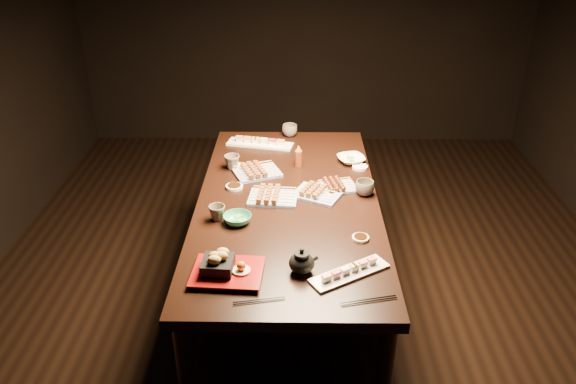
# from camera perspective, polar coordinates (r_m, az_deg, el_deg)

# --- Properties ---
(ground) EXTENTS (5.00, 5.00, 0.00)m
(ground) POSITION_cam_1_polar(r_m,az_deg,el_deg) (3.30, 2.16, -11.62)
(ground) COLOR black
(ground) RESTS_ON ground
(dining_table) EXTENTS (0.92, 1.81, 0.75)m
(dining_table) POSITION_cam_1_polar(r_m,az_deg,el_deg) (3.00, -0.01, -7.12)
(dining_table) COLOR black
(dining_table) RESTS_ON ground
(sushi_platter_near) EXTENTS (0.34, 0.26, 0.04)m
(sushi_platter_near) POSITION_cam_1_polar(r_m,az_deg,el_deg) (2.28, 6.28, -7.90)
(sushi_platter_near) COLOR white
(sushi_platter_near) RESTS_ON dining_table
(sushi_platter_far) EXTENTS (0.41, 0.19, 0.05)m
(sushi_platter_far) POSITION_cam_1_polar(r_m,az_deg,el_deg) (3.41, -2.87, 5.15)
(sushi_platter_far) COLOR white
(sushi_platter_far) RESTS_ON dining_table
(yakitori_plate_center) EXTENTS (0.25, 0.19, 0.06)m
(yakitori_plate_center) POSITION_cam_1_polar(r_m,az_deg,el_deg) (2.79, -1.54, -0.21)
(yakitori_plate_center) COLOR #828EB6
(yakitori_plate_center) RESTS_ON dining_table
(yakitori_plate_right) EXTENTS (0.28, 0.25, 0.06)m
(yakitori_plate_right) POSITION_cam_1_polar(r_m,az_deg,el_deg) (2.83, 2.98, 0.12)
(yakitori_plate_right) COLOR #828EB6
(yakitori_plate_right) RESTS_ON dining_table
(yakitori_plate_left) EXTENTS (0.29, 0.25, 0.06)m
(yakitori_plate_left) POSITION_cam_1_polar(r_m,az_deg,el_deg) (3.05, -3.14, 2.34)
(yakitori_plate_left) COLOR #828EB6
(yakitori_plate_left) RESTS_ON dining_table
(tsukune_plate) EXTENTS (0.22, 0.18, 0.05)m
(tsukune_plate) POSITION_cam_1_polar(r_m,az_deg,el_deg) (2.91, 5.03, 0.79)
(tsukune_plate) COLOR #828EB6
(tsukune_plate) RESTS_ON dining_table
(edamame_bowl_green) EXTENTS (0.15, 0.15, 0.04)m
(edamame_bowl_green) POSITION_cam_1_polar(r_m,az_deg,el_deg) (2.61, -5.16, -2.75)
(edamame_bowl_green) COLOR #339B6F
(edamame_bowl_green) RESTS_ON dining_table
(edamame_bowl_cream) EXTENTS (0.19, 0.19, 0.04)m
(edamame_bowl_cream) POSITION_cam_1_polar(r_m,az_deg,el_deg) (3.21, 6.41, 3.32)
(edamame_bowl_cream) COLOR beige
(edamame_bowl_cream) RESTS_ON dining_table
(tempura_tray) EXTENTS (0.29, 0.24, 0.10)m
(tempura_tray) POSITION_cam_1_polar(r_m,az_deg,el_deg) (2.26, -6.21, -7.35)
(tempura_tray) COLOR black
(tempura_tray) RESTS_ON dining_table
(teacup_near_left) EXTENTS (0.10, 0.10, 0.07)m
(teacup_near_left) POSITION_cam_1_polar(r_m,az_deg,el_deg) (2.64, -7.21, -2.11)
(teacup_near_left) COLOR brown
(teacup_near_left) RESTS_ON dining_table
(teacup_mid_right) EXTENTS (0.10, 0.10, 0.08)m
(teacup_mid_right) POSITION_cam_1_polar(r_m,az_deg,el_deg) (2.86, 7.79, 0.41)
(teacup_mid_right) COLOR brown
(teacup_mid_right) RESTS_ON dining_table
(teacup_far_left) EXTENTS (0.10, 0.10, 0.08)m
(teacup_far_left) POSITION_cam_1_polar(r_m,az_deg,el_deg) (3.12, -5.70, 3.04)
(teacup_far_left) COLOR brown
(teacup_far_left) RESTS_ON dining_table
(teacup_far_right) EXTENTS (0.12, 0.12, 0.07)m
(teacup_far_right) POSITION_cam_1_polar(r_m,az_deg,el_deg) (3.54, 0.17, 6.28)
(teacup_far_right) COLOR brown
(teacup_far_right) RESTS_ON dining_table
(teapot) EXTENTS (0.16, 0.16, 0.11)m
(teapot) POSITION_cam_1_polar(r_m,az_deg,el_deg) (2.27, 1.40, -6.97)
(teapot) COLOR black
(teapot) RESTS_ON dining_table
(condiment_bottle) EXTENTS (0.05, 0.05, 0.13)m
(condiment_bottle) POSITION_cam_1_polar(r_m,az_deg,el_deg) (3.12, 1.07, 3.69)
(condiment_bottle) COLOR maroon
(condiment_bottle) RESTS_ON dining_table
(sauce_dish_west) EXTENTS (0.11, 0.11, 0.02)m
(sauce_dish_west) POSITION_cam_1_polar(r_m,az_deg,el_deg) (2.92, -5.47, 0.53)
(sauce_dish_west) COLOR white
(sauce_dish_west) RESTS_ON dining_table
(sauce_dish_east) EXTENTS (0.09, 0.09, 0.02)m
(sauce_dish_east) POSITION_cam_1_polar(r_m,az_deg,el_deg) (3.15, 7.31, 2.53)
(sauce_dish_east) COLOR white
(sauce_dish_east) RESTS_ON dining_table
(sauce_dish_se) EXTENTS (0.09, 0.09, 0.01)m
(sauce_dish_se) POSITION_cam_1_polar(r_m,az_deg,el_deg) (2.51, 7.37, -4.65)
(sauce_dish_se) COLOR white
(sauce_dish_se) RESTS_ON dining_table
(sauce_dish_nw) EXTENTS (0.08, 0.08, 0.01)m
(sauce_dish_nw) POSITION_cam_1_polar(r_m,az_deg,el_deg) (3.15, -4.92, 2.65)
(sauce_dish_nw) COLOR white
(sauce_dish_nw) RESTS_ON dining_table
(chopsticks_near) EXTENTS (0.20, 0.06, 0.01)m
(chopsticks_near) POSITION_cam_1_polar(r_m,az_deg,el_deg) (2.15, -2.95, -10.97)
(chopsticks_near) COLOR black
(chopsticks_near) RESTS_ON dining_table
(chopsticks_se) EXTENTS (0.22, 0.07, 0.01)m
(chopsticks_se) POSITION_cam_1_polar(r_m,az_deg,el_deg) (2.17, 8.21, -10.85)
(chopsticks_se) COLOR black
(chopsticks_se) RESTS_ON dining_table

